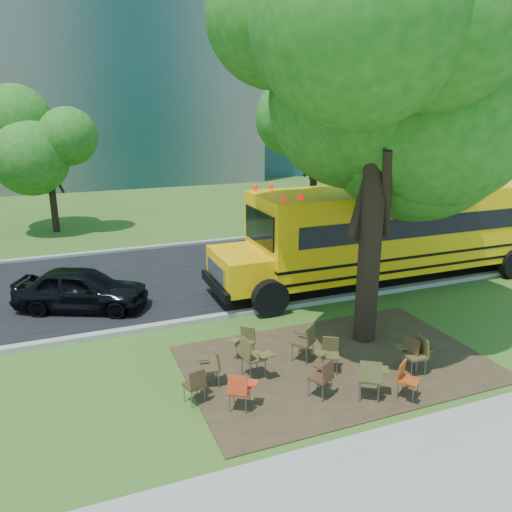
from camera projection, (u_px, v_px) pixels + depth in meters
name	position (u px, v px, depth m)	size (l,w,h in m)	color
ground	(289.00, 361.00, 11.89)	(160.00, 160.00, 0.00)	#2E591B
sidewalk	(432.00, 512.00, 7.43)	(60.00, 4.00, 0.04)	gray
dirt_patch	(336.00, 363.00, 11.79)	(7.00, 4.50, 0.03)	#382819
asphalt_road	(207.00, 274.00, 18.12)	(80.00, 8.00, 0.04)	black
kerb_near	(245.00, 313.00, 14.54)	(80.00, 0.25, 0.14)	gray
kerb_far	(180.00, 245.00, 21.76)	(80.00, 0.25, 0.14)	gray
building_right	(346.00, 39.00, 50.65)	(30.00, 16.00, 25.00)	gray
bg_tree_2	(46.00, 143.00, 23.18)	(4.80, 4.80, 6.62)	black
bg_tree_3	(315.00, 123.00, 25.75)	(5.60, 5.60, 7.84)	black
bg_tree_4	(450.00, 135.00, 27.88)	(5.00, 5.00, 6.85)	black
main_tree	(380.00, 91.00, 11.26)	(7.20, 7.20, 9.78)	black
school_bus	(416.00, 226.00, 17.28)	(13.33, 3.09, 3.25)	#FFB408
chair_0	(196.00, 382.00, 10.08)	(0.53, 0.57, 0.78)	#422B17
chair_1	(240.00, 388.00, 9.80)	(0.71, 0.56, 0.84)	red
chair_2	(323.00, 375.00, 10.28)	(0.58, 0.70, 0.86)	#4B2A1A
chair_3	(329.00, 351.00, 11.32)	(0.68, 0.54, 0.81)	#4A4020
chair_4	(371.00, 375.00, 10.15)	(0.80, 0.63, 0.95)	#4E4821
chair_5	(406.00, 377.00, 10.24)	(0.53, 0.67, 0.81)	#AF3F12
chair_6	(417.00, 351.00, 11.19)	(0.53, 0.62, 0.91)	#4A4320
chair_7	(415.00, 350.00, 11.30)	(0.65, 0.58, 0.86)	#3E2916
chair_8	(212.00, 363.00, 10.74)	(0.50, 0.61, 0.84)	#44381D
chair_9	(245.00, 340.00, 11.90)	(0.68, 0.54, 0.80)	brown
chair_10	(252.00, 354.00, 10.97)	(0.65, 0.65, 0.97)	brown
chair_11	(306.00, 339.00, 11.76)	(0.63, 0.79, 0.93)	#41381C
black_car	(81.00, 289.00, 14.76)	(1.55, 3.85, 1.31)	black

